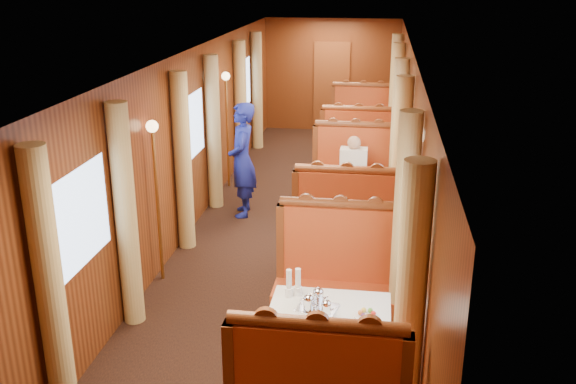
% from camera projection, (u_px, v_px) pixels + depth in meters
% --- Properties ---
extents(floor, '(3.00, 12.00, 0.01)m').
position_uv_depth(floor, '(297.00, 229.00, 9.19)').
color(floor, black).
rests_on(floor, ground).
extents(ceiling, '(3.00, 12.00, 0.01)m').
position_uv_depth(ceiling, '(297.00, 52.00, 8.36)').
color(ceiling, silver).
rests_on(ceiling, wall_left).
extents(wall_far, '(3.00, 0.01, 2.50)m').
position_uv_depth(wall_far, '(332.00, 76.00, 14.38)').
color(wall_far, brown).
rests_on(wall_far, floor).
extents(wall_left, '(0.01, 12.00, 2.50)m').
position_uv_depth(wall_left, '(191.00, 141.00, 8.98)').
color(wall_left, brown).
rests_on(wall_left, floor).
extents(wall_right, '(0.01, 12.00, 2.50)m').
position_uv_depth(wall_right, '(408.00, 149.00, 8.57)').
color(wall_right, brown).
rests_on(wall_right, floor).
extents(doorway_far, '(0.80, 0.04, 2.00)m').
position_uv_depth(doorway_far, '(331.00, 87.00, 14.43)').
color(doorway_far, brown).
rests_on(doorway_far, floor).
extents(table_near, '(1.05, 0.72, 0.75)m').
position_uv_depth(table_near, '(329.00, 345.00, 5.70)').
color(table_near, white).
rests_on(table_near, floor).
extents(banquette_near_aft, '(1.30, 0.55, 1.34)m').
position_uv_depth(banquette_near_aft, '(337.00, 287.00, 6.63)').
color(banquette_near_aft, '#A62112').
rests_on(banquette_near_aft, floor).
extents(table_mid, '(1.05, 0.72, 0.75)m').
position_uv_depth(table_mid, '(350.00, 207.00, 8.96)').
color(table_mid, white).
rests_on(table_mid, floor).
extents(banquette_mid_fwd, '(1.30, 0.55, 1.34)m').
position_uv_depth(banquette_mid_fwd, '(346.00, 232.00, 8.00)').
color(banquette_mid_fwd, '#A62112').
rests_on(banquette_mid_fwd, floor).
extents(banquette_mid_aft, '(1.30, 0.55, 1.34)m').
position_uv_depth(banquette_mid_aft, '(353.00, 181.00, 9.89)').
color(banquette_mid_aft, '#A62112').
rests_on(banquette_mid_aft, floor).
extents(table_far, '(1.05, 0.72, 0.75)m').
position_uv_depth(table_far, '(360.00, 143.00, 12.23)').
color(table_far, white).
rests_on(table_far, floor).
extents(banquette_far_fwd, '(1.30, 0.55, 1.34)m').
position_uv_depth(banquette_far_fwd, '(357.00, 155.00, 11.27)').
color(banquette_far_fwd, '#A62112').
rests_on(banquette_far_fwd, floor).
extents(banquette_far_aft, '(1.30, 0.55, 1.34)m').
position_uv_depth(banquette_far_aft, '(362.00, 128.00, 13.16)').
color(banquette_far_aft, '#A62112').
rests_on(banquette_far_aft, floor).
extents(tea_tray, '(0.39, 0.33, 0.01)m').
position_uv_depth(tea_tray, '(317.00, 308.00, 5.56)').
color(tea_tray, silver).
rests_on(tea_tray, table_near).
extents(teapot_left, '(0.18, 0.16, 0.12)m').
position_uv_depth(teapot_left, '(308.00, 305.00, 5.50)').
color(teapot_left, silver).
rests_on(teapot_left, tea_tray).
extents(teapot_right, '(0.15, 0.12, 0.12)m').
position_uv_depth(teapot_right, '(326.00, 310.00, 5.42)').
color(teapot_right, silver).
rests_on(teapot_right, tea_tray).
extents(teapot_back, '(0.16, 0.12, 0.13)m').
position_uv_depth(teapot_back, '(318.00, 299.00, 5.60)').
color(teapot_back, silver).
rests_on(teapot_back, tea_tray).
extents(fruit_plate, '(0.22, 0.22, 0.05)m').
position_uv_depth(fruit_plate, '(367.00, 315.00, 5.43)').
color(fruit_plate, white).
rests_on(fruit_plate, table_near).
extents(cup_inboard, '(0.08, 0.08, 0.26)m').
position_uv_depth(cup_inboard, '(289.00, 286.00, 5.74)').
color(cup_inboard, white).
rests_on(cup_inboard, table_near).
extents(cup_outboard, '(0.08, 0.08, 0.26)m').
position_uv_depth(cup_outboard, '(298.00, 285.00, 5.76)').
color(cup_outboard, white).
rests_on(cup_outboard, table_near).
extents(rose_vase_mid, '(0.06, 0.06, 0.36)m').
position_uv_depth(rose_vase_mid, '(351.00, 170.00, 8.78)').
color(rose_vase_mid, silver).
rests_on(rose_vase_mid, table_mid).
extents(rose_vase_far, '(0.06, 0.06, 0.36)m').
position_uv_depth(rose_vase_far, '(362.00, 115.00, 12.02)').
color(rose_vase_far, silver).
rests_on(rose_vase_far, table_far).
extents(window_left_near, '(0.01, 1.20, 0.90)m').
position_uv_depth(window_left_near, '(78.00, 220.00, 5.64)').
color(window_left_near, '#92ADD2').
rests_on(window_left_near, wall_left).
extents(curtain_left_near_a, '(0.22, 0.22, 2.35)m').
position_uv_depth(curtain_left_near_a, '(50.00, 290.00, 4.99)').
color(curtain_left_near_a, tan).
rests_on(curtain_left_near_a, floor).
extents(curtain_left_near_b, '(0.22, 0.22, 2.35)m').
position_uv_depth(curtain_left_near_b, '(126.00, 217.00, 6.45)').
color(curtain_left_near_b, tan).
rests_on(curtain_left_near_b, floor).
extents(window_right_near, '(0.01, 1.20, 0.90)m').
position_uv_depth(window_right_near, '(421.00, 239.00, 5.24)').
color(window_right_near, '#92ADD2').
rests_on(window_right_near, wall_right).
extents(curtain_right_near_a, '(0.22, 0.22, 2.35)m').
position_uv_depth(curtain_right_near_a, '(409.00, 316.00, 4.62)').
color(curtain_right_near_a, tan).
rests_on(curtain_right_near_a, floor).
extents(curtain_right_near_b, '(0.22, 0.22, 2.35)m').
position_uv_depth(curtain_right_near_b, '(404.00, 233.00, 6.07)').
color(curtain_right_near_b, tan).
rests_on(curtain_right_near_b, floor).
extents(window_left_mid, '(0.01, 1.20, 0.90)m').
position_uv_depth(window_left_mid, '(191.00, 127.00, 8.91)').
color(window_left_mid, '#92ADD2').
rests_on(window_left_mid, wall_left).
extents(curtain_left_mid_a, '(0.22, 0.22, 2.35)m').
position_uv_depth(curtain_left_mid_a, '(183.00, 162.00, 8.26)').
color(curtain_left_mid_a, tan).
rests_on(curtain_left_mid_a, floor).
extents(curtain_left_mid_b, '(0.22, 0.22, 2.35)m').
position_uv_depth(curtain_left_mid_b, '(214.00, 133.00, 9.71)').
color(curtain_left_mid_b, tan).
rests_on(curtain_left_mid_b, floor).
extents(window_right_mid, '(0.01, 1.20, 0.90)m').
position_uv_depth(window_right_mid, '(408.00, 135.00, 8.51)').
color(window_right_mid, '#92ADD2').
rests_on(window_right_mid, wall_right).
extents(curtain_right_mid_a, '(0.22, 0.22, 2.35)m').
position_uv_depth(curtain_right_mid_a, '(400.00, 172.00, 7.88)').
color(curtain_right_mid_a, tan).
rests_on(curtain_right_mid_a, floor).
extents(curtain_right_mid_b, '(0.22, 0.22, 2.35)m').
position_uv_depth(curtain_right_mid_b, '(398.00, 140.00, 9.34)').
color(curtain_right_mid_b, tan).
rests_on(curtain_right_mid_b, floor).
extents(window_left_far, '(0.01, 1.20, 0.90)m').
position_uv_depth(window_left_far, '(244.00, 84.00, 12.18)').
color(window_left_far, '#92ADD2').
rests_on(window_left_far, wall_left).
extents(curtain_left_far_a, '(0.22, 0.22, 2.35)m').
position_uv_depth(curtain_left_far_a, '(241.00, 107.00, 11.53)').
color(curtain_left_far_a, tan).
rests_on(curtain_left_far_a, floor).
extents(curtain_left_far_b, '(0.22, 0.22, 2.35)m').
position_uv_depth(curtain_left_far_b, '(257.00, 91.00, 12.98)').
color(curtain_left_far_b, tan).
rests_on(curtain_left_far_b, floor).
extents(window_right_far, '(0.01, 1.20, 0.90)m').
position_uv_depth(window_right_far, '(402.00, 88.00, 11.77)').
color(window_right_far, '#92ADD2').
rests_on(window_right_far, wall_right).
extents(curtain_right_far_a, '(0.22, 0.22, 2.35)m').
position_uv_depth(curtain_right_far_a, '(396.00, 112.00, 11.15)').
color(curtain_right_far_a, tan).
rests_on(curtain_right_far_a, floor).
extents(curtain_right_far_b, '(0.22, 0.22, 2.35)m').
position_uv_depth(curtain_right_far_b, '(395.00, 95.00, 12.61)').
color(curtain_right_far_b, tan).
rests_on(curtain_right_far_b, floor).
extents(sconce_left_fore, '(0.14, 0.14, 1.95)m').
position_uv_depth(sconce_left_fore, '(155.00, 169.00, 7.29)').
color(sconce_left_fore, '#BF8C3F').
rests_on(sconce_left_fore, floor).
extents(sconce_right_fore, '(0.14, 0.14, 1.95)m').
position_uv_depth(sconce_right_fore, '(405.00, 180.00, 6.91)').
color(sconce_right_fore, '#BF8C3F').
rests_on(sconce_right_fore, floor).
extents(sconce_left_aft, '(0.14, 0.14, 1.95)m').
position_uv_depth(sconce_left_aft, '(227.00, 106.00, 10.55)').
color(sconce_left_aft, '#BF8C3F').
rests_on(sconce_left_aft, floor).
extents(sconce_right_aft, '(0.14, 0.14, 1.95)m').
position_uv_depth(sconce_right_aft, '(399.00, 111.00, 10.17)').
color(sconce_right_aft, '#BF8C3F').
rests_on(sconce_right_aft, floor).
extents(steward, '(0.51, 0.69, 1.71)m').
position_uv_depth(steward, '(242.00, 160.00, 9.47)').
color(steward, navy).
rests_on(steward, floor).
extents(passenger, '(0.40, 0.44, 0.76)m').
position_uv_depth(passenger, '(353.00, 167.00, 9.52)').
color(passenger, beige).
rests_on(passenger, banquette_mid_aft).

